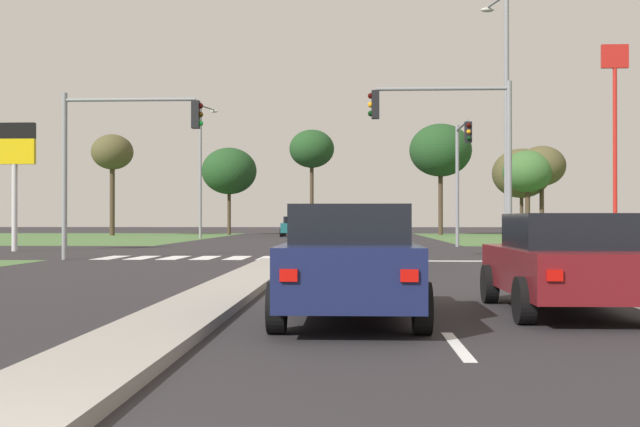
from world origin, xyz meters
name	(u,v)px	position (x,y,z in m)	size (l,w,h in m)	color
ground_plane	(298,252)	(0.00, 30.00, 0.00)	(200.00, 200.00, 0.00)	#282628
median_island_near	(224,292)	(0.00, 11.00, 0.07)	(1.20, 22.00, 0.14)	gray
median_island_far	(322,237)	(0.00, 55.00, 0.07)	(1.20, 36.00, 0.14)	#ADA89E
lane_dash_near	(457,346)	(3.50, 5.50, 0.01)	(0.14, 2.00, 0.01)	silver
lane_dash_second	(415,294)	(3.50, 11.50, 0.01)	(0.14, 2.00, 0.01)	silver
lane_dash_third	(397,272)	(3.50, 17.50, 0.01)	(0.14, 2.00, 0.01)	silver
edge_line_right	(588,292)	(6.85, 12.00, 0.01)	(0.14, 24.00, 0.01)	silver
stop_bar_near	(397,261)	(3.80, 23.00, 0.01)	(6.40, 0.50, 0.01)	silver
crosswalk_bar_near	(111,258)	(-6.40, 24.80, 0.01)	(0.70, 2.80, 0.01)	silver
crosswalk_bar_second	(143,258)	(-5.25, 24.80, 0.01)	(0.70, 2.80, 0.01)	silver
crosswalk_bar_third	(174,258)	(-4.10, 24.80, 0.01)	(0.70, 2.80, 0.01)	silver
crosswalk_bar_fourth	(206,258)	(-2.95, 24.80, 0.01)	(0.70, 2.80, 0.01)	silver
crosswalk_bar_fifth	(238,258)	(-1.80, 24.80, 0.01)	(0.70, 2.80, 0.01)	silver
crosswalk_bar_sixth	(270,258)	(-0.65, 24.80, 0.01)	(0.70, 2.80, 0.01)	silver
crosswalk_bar_seventh	(302,258)	(0.50, 24.80, 0.01)	(0.70, 2.80, 0.01)	silver
car_navy_near	(350,261)	(2.30, 7.75, 0.82)	(1.99, 4.50, 1.60)	#161E47
car_maroon_second	(564,262)	(5.50, 8.63, 0.76)	(1.96, 4.18, 1.49)	maroon
car_teal_third	(295,226)	(-2.34, 59.27, 0.81)	(2.08, 4.57, 1.59)	#19565B
car_black_fourth	(355,240)	(2.41, 20.46, 0.76)	(2.03, 4.41, 1.49)	black
car_beige_fifth	(635,234)	(14.38, 30.82, 0.75)	(4.52, 2.02, 1.47)	#BCAD8E
traffic_signal_near_right	(459,137)	(5.92, 23.40, 4.16)	(4.85, 0.32, 6.06)	gray
traffic_signal_near_left	(115,144)	(-5.85, 23.40, 3.97)	(4.91, 0.32, 5.76)	gray
traffic_signal_far_right	(461,162)	(7.60, 35.21, 4.17)	(0.32, 4.13, 6.15)	gray
street_lamp_second	(505,110)	(8.41, 28.37, 5.77)	(0.81, 2.12, 10.44)	gray
street_lamp_third	(202,163)	(-8.39, 51.93, 5.34)	(0.93, 2.53, 9.52)	gray
fastfood_pole_sign	(615,99)	(20.09, 50.72, 9.52)	(1.80, 0.40, 13.24)	red
fuel_price_totem	(15,158)	(-12.35, 30.22, 4.07)	(1.80, 0.24, 5.58)	silver
treeline_near	(112,153)	(-18.12, 62.52, 6.98)	(3.52, 3.52, 8.59)	#423323
treeline_second	(229,171)	(-8.67, 65.94, 5.65)	(4.87, 4.87, 7.73)	#423323
treeline_third	(312,149)	(-1.25, 64.61, 7.43)	(3.89, 3.89, 9.14)	#423323
treeline_fourth	(441,150)	(10.01, 66.02, 7.42)	(5.46, 5.46, 9.77)	#423323
treeline_fifth	(521,173)	(17.07, 66.09, 5.39)	(5.09, 5.09, 7.57)	#423323
treeline_sixth	(528,172)	(17.13, 63.95, 5.40)	(4.18, 4.18, 7.22)	#423323
treeline_seventh	(542,166)	(18.50, 64.70, 5.90)	(4.06, 4.06, 7.67)	#423323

